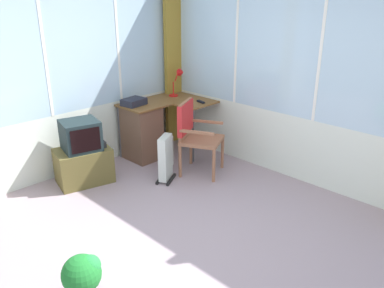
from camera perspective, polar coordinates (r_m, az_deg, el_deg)
ground at (r=3.73m, az=-0.24°, el=-16.09°), size 5.08×5.71×0.06m
north_window_panel at (r=5.01m, az=-20.37°, el=10.32°), size 4.08×0.07×2.78m
east_window_panel at (r=4.74m, az=17.93°, el=10.05°), size 0.07×4.71×2.78m
curtain_corner at (r=6.00m, az=-2.56°, el=12.76°), size 0.33×0.10×2.68m
desk at (r=5.56m, az=-6.85°, el=2.12°), size 1.15×0.92×0.78m
desk_lamp at (r=5.82m, az=-1.83°, el=9.52°), size 0.23×0.19×0.41m
tv_remote at (r=5.51m, az=1.27°, el=6.11°), size 0.08×0.16×0.02m
paper_tray at (r=5.43m, az=-8.38°, el=6.03°), size 0.33×0.27×0.09m
wooden_armchair at (r=5.02m, az=0.05°, el=2.25°), size 0.64×0.65×0.94m
tv_on_stand at (r=5.00m, az=-15.43°, el=-1.59°), size 0.73×0.58×0.79m
space_heater at (r=4.91m, az=-3.75°, el=-1.96°), size 0.37×0.30×0.59m
potted_plant at (r=3.26m, az=-15.45°, el=-17.74°), size 0.30×0.30×0.38m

